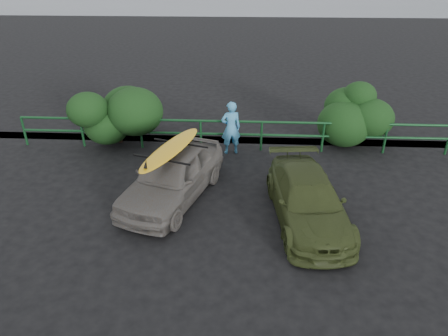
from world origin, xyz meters
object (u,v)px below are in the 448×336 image
Objects in this scene: sedan at (173,175)px; surfboard at (171,149)px; olive_vehicle at (308,199)px; man at (231,128)px; guardrail at (231,135)px.

sedan is 1.36× the size of surfboard.
surfboard reaches higher than olive_vehicle.
sedan is 0.77m from surfboard.
olive_vehicle is (3.39, -0.83, -0.11)m from sedan.
man is at bearing 112.21° from olive_vehicle.
guardrail is 3.62× the size of olive_vehicle.
guardrail is 4.83× the size of surfboard.
guardrail is 8.01× the size of man.
sedan is (-1.40, -3.12, 0.15)m from guardrail.
olive_vehicle is at bearing -63.23° from guardrail.
olive_vehicle is at bearing 4.27° from surfboard.
surfboard is (-3.39, 0.83, 0.87)m from olive_vehicle.
sedan reaches higher than guardrail.
olive_vehicle is 3.59m from surfboard.
guardrail is at bearing 110.71° from olive_vehicle.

